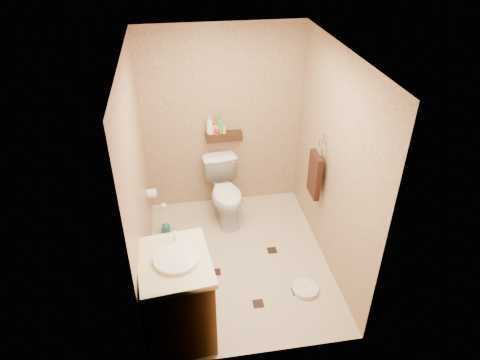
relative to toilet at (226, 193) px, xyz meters
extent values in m
plane|color=beige|center=(0.04, -0.83, -0.39)|extent=(2.50, 2.50, 0.00)
cube|color=tan|center=(0.04, 0.42, 0.81)|extent=(2.00, 0.04, 2.40)
cube|color=tan|center=(0.04, -2.08, 0.81)|extent=(2.00, 0.04, 2.40)
cube|color=tan|center=(-0.96, -0.83, 0.81)|extent=(0.04, 2.50, 2.40)
cube|color=tan|center=(1.04, -0.83, 0.81)|extent=(0.04, 2.50, 2.40)
cube|color=white|center=(0.04, -0.83, 2.01)|extent=(2.00, 2.50, 0.02)
cube|color=#3B1D10|center=(0.04, 0.34, 0.63)|extent=(0.46, 0.14, 0.10)
cube|color=black|center=(-0.25, -0.99, -0.39)|extent=(0.11, 0.11, 0.01)
cube|color=black|center=(0.46, -0.74, -0.39)|extent=(0.11, 0.11, 0.01)
cube|color=black|center=(0.13, -1.51, -0.39)|extent=(0.11, 0.11, 0.01)
cube|color=black|center=(-0.54, -0.33, -0.39)|extent=(0.11, 0.11, 0.01)
cube|color=black|center=(0.58, -1.42, -0.39)|extent=(0.11, 0.11, 0.01)
cube|color=black|center=(0.06, -0.21, -0.39)|extent=(0.11, 0.11, 0.01)
imported|color=white|center=(0.00, 0.00, 0.00)|extent=(0.52, 0.81, 0.78)
cube|color=brown|center=(-0.66, -1.71, 0.04)|extent=(0.64, 0.76, 0.86)
cube|color=beige|center=(-0.66, -1.71, 0.50)|extent=(0.69, 0.81, 0.06)
cylinder|color=white|center=(-0.64, -1.71, 0.53)|extent=(0.40, 0.40, 0.06)
cylinder|color=silver|center=(-0.64, -1.47, 0.60)|extent=(0.03, 0.03, 0.13)
cylinder|color=white|center=(0.67, -1.42, -0.37)|extent=(0.35, 0.35, 0.05)
cylinder|color=white|center=(0.67, -1.42, -0.34)|extent=(0.17, 0.17, 0.01)
cylinder|color=#175C51|center=(-0.78, -0.20, -0.34)|extent=(0.10, 0.10, 0.11)
cylinder|color=white|center=(-0.78, -0.20, -0.13)|extent=(0.02, 0.02, 0.32)
sphere|color=white|center=(-0.78, -0.20, 0.02)|extent=(0.08, 0.08, 0.08)
cube|color=silver|center=(1.02, -0.58, 0.99)|extent=(0.03, 0.06, 0.08)
torus|color=silver|center=(0.99, -0.58, 0.87)|extent=(0.02, 0.19, 0.19)
cube|color=black|center=(0.95, -0.58, 0.53)|extent=(0.06, 0.30, 0.52)
cylinder|color=white|center=(-0.90, -0.18, 0.21)|extent=(0.11, 0.11, 0.11)
cylinder|color=silver|center=(-0.94, -0.18, 0.27)|extent=(0.04, 0.02, 0.02)
imported|color=white|center=(-0.14, 0.34, 0.80)|extent=(0.12, 0.12, 0.24)
imported|color=gold|center=(-0.06, 0.34, 0.76)|extent=(0.09, 0.09, 0.16)
imported|color=red|center=(-0.05, 0.34, 0.75)|extent=(0.16, 0.16, 0.15)
imported|color=green|center=(-0.01, 0.34, 0.80)|extent=(0.14, 0.14, 0.25)
imported|color=gold|center=(0.03, 0.34, 0.75)|extent=(0.08, 0.08, 0.14)
camera|label=1|loc=(-0.54, -4.48, 3.07)|focal=32.00mm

